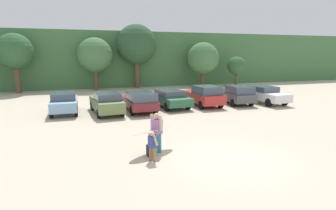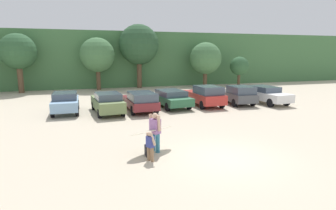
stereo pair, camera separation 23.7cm
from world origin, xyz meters
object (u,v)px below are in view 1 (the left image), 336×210
at_px(parked_car_red, 204,95).
at_px(parked_car_forest_green, 169,98).
at_px(person_child, 152,145).
at_px(backpack_dropped, 150,151).
at_px(surfboard_cream, 154,131).
at_px(parked_car_olive_green, 106,103).
at_px(person_adult, 157,130).
at_px(parked_car_white, 263,94).
at_px(parked_car_sky_blue, 64,102).
at_px(parked_car_maroon, 140,101).
at_px(parked_car_dark_gray, 235,94).

bearing_deg(parked_car_red, parked_car_forest_green, 79.77).
bearing_deg(person_child, backpack_dropped, -122.20).
bearing_deg(parked_car_forest_green, surfboard_cream, 151.33).
xyz_separation_m(parked_car_olive_green, person_adult, (1.22, -8.66, 0.18)).
xyz_separation_m(parked_car_white, person_child, (-12.43, -9.81, -0.11)).
relative_size(parked_car_sky_blue, parked_car_maroon, 0.87).
bearing_deg(parked_car_dark_gray, person_adult, 137.10).
xyz_separation_m(parked_car_forest_green, parked_car_dark_gray, (5.73, -0.33, 0.07)).
height_order(parked_car_sky_blue, person_adult, person_adult).
bearing_deg(parked_car_dark_gray, surfboard_cream, 136.58).
relative_size(parked_car_sky_blue, parked_car_white, 0.82).
height_order(person_child, surfboard_cream, person_child).
bearing_deg(person_child, parked_car_maroon, -127.52).
relative_size(parked_car_forest_green, person_child, 3.96).
xyz_separation_m(parked_car_white, surfboard_cream, (-12.10, -8.78, 0.15)).
distance_m(parked_car_white, person_adult, 14.88).
bearing_deg(parked_car_forest_green, parked_car_maroon, 102.86).
height_order(parked_car_maroon, parked_car_dark_gray, parked_car_dark_gray).
distance_m(parked_car_sky_blue, parked_car_maroon, 5.29).
height_order(parked_car_maroon, backpack_dropped, parked_car_maroon).
bearing_deg(parked_car_maroon, parked_car_red, -86.50).
bearing_deg(parked_car_red, parked_car_olive_green, 91.92).
xyz_separation_m(parked_car_maroon, person_adult, (-1.15, -8.66, 0.18)).
bearing_deg(person_child, parked_car_sky_blue, -99.30).
distance_m(parked_car_red, person_child, 12.32).
relative_size(parked_car_red, person_adult, 2.56).
xyz_separation_m(parked_car_maroon, parked_car_dark_gray, (8.33, 0.59, 0.02)).
distance_m(parked_car_olive_green, backpack_dropped, 9.13).
xyz_separation_m(parked_car_sky_blue, person_child, (3.60, -10.59, -0.13)).
distance_m(parked_car_maroon, surfboard_cream, 8.70).
distance_m(parked_car_sky_blue, parked_car_olive_green, 2.99).
bearing_deg(parked_car_dark_gray, parked_car_sky_blue, 91.29).
bearing_deg(parked_car_white, parked_car_sky_blue, 83.09).
bearing_deg(parked_car_forest_green, parked_car_olive_green, 93.90).
distance_m(parked_car_sky_blue, surfboard_cream, 10.34).
xyz_separation_m(parked_car_red, person_adult, (-6.55, -9.16, 0.10)).
distance_m(person_child, surfboard_cream, 1.11).
relative_size(parked_car_sky_blue, parked_car_forest_green, 0.84).
relative_size(person_adult, person_child, 1.44).
height_order(parked_car_dark_gray, backpack_dropped, parked_car_dark_gray).
bearing_deg(backpack_dropped, person_child, -94.14).
bearing_deg(parked_car_sky_blue, parked_car_olive_green, -108.37).
distance_m(parked_car_white, surfboard_cream, 14.95).
xyz_separation_m(parked_car_forest_green, backpack_dropped, (-4.17, -9.99, -0.51)).
xyz_separation_m(parked_car_maroon, backpack_dropped, (-1.57, -9.07, -0.56)).
xyz_separation_m(person_adult, person_child, (-0.45, -0.98, -0.29)).
bearing_deg(parked_car_white, person_adult, 122.28).
bearing_deg(parked_car_olive_green, parked_car_sky_blue, 66.41).
bearing_deg(parked_car_sky_blue, person_adult, -156.94).
bearing_deg(person_child, surfboard_cream, -135.96).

